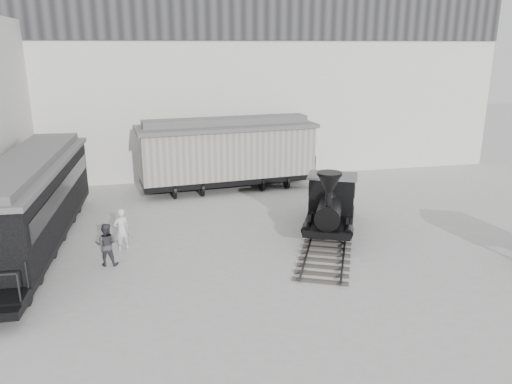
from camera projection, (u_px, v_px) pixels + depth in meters
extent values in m
plane|color=#9E9E9B|center=(303.00, 276.00, 17.44)|extent=(90.00, 90.00, 0.00)
cube|color=silver|center=(229.00, 84.00, 29.92)|extent=(34.00, 2.40, 11.00)
cube|color=#232326|center=(231.00, 12.00, 27.62)|extent=(34.00, 0.12, 3.00)
cube|color=#37322D|center=(329.00, 237.00, 20.78)|extent=(5.39, 8.78, 0.15)
cube|color=#2D2D30|center=(312.00, 234.00, 20.91)|extent=(3.72, 8.02, 0.06)
cube|color=#2D2D30|center=(345.00, 237.00, 20.63)|extent=(3.72, 8.02, 0.06)
cylinder|color=black|center=(310.00, 226.00, 20.31)|extent=(0.54, 1.00, 1.05)
cylinder|color=black|center=(347.00, 228.00, 20.02)|extent=(0.54, 1.00, 1.05)
cylinder|color=black|center=(313.00, 216.00, 21.48)|extent=(0.54, 1.00, 1.05)
cylinder|color=black|center=(348.00, 218.00, 21.18)|extent=(0.54, 1.00, 1.05)
cube|color=black|center=(330.00, 219.00, 20.72)|extent=(3.17, 3.92, 0.27)
cylinder|color=black|center=(329.00, 210.00, 19.92)|extent=(1.78, 2.39, 0.95)
cylinder|color=black|center=(328.00, 199.00, 18.90)|extent=(0.33, 0.33, 0.57)
cone|color=black|center=(329.00, 183.00, 18.72)|extent=(1.21, 1.21, 0.67)
sphere|color=black|center=(330.00, 197.00, 20.14)|extent=(0.50, 0.50, 0.50)
cube|color=black|center=(332.00, 194.00, 21.27)|extent=(2.23, 1.95, 1.48)
cube|color=#5C5C5C|center=(333.00, 176.00, 21.05)|extent=(2.48, 2.20, 0.08)
cube|color=black|center=(334.00, 194.00, 23.04)|extent=(2.36, 2.45, 0.86)
cylinder|color=black|center=(185.00, 185.00, 27.22)|extent=(2.16, 1.03, 0.84)
cylinder|color=black|center=(268.00, 178.00, 28.66)|extent=(2.16, 1.03, 0.84)
cube|color=black|center=(227.00, 178.00, 27.88)|extent=(9.63, 3.51, 0.31)
cube|color=gray|center=(227.00, 152.00, 27.47)|extent=(9.64, 3.61, 2.62)
cube|color=#5C5C5C|center=(226.00, 126.00, 27.07)|extent=(9.98, 3.95, 0.21)
cube|color=#5C5C5C|center=(226.00, 121.00, 26.98)|extent=(9.08, 2.11, 0.38)
cylinder|color=black|center=(1.00, 286.00, 15.88)|extent=(2.04, 0.87, 0.76)
cylinder|color=black|center=(54.00, 211.00, 23.10)|extent=(2.04, 0.87, 0.76)
cube|color=black|center=(32.00, 237.00, 19.43)|extent=(3.14, 12.66, 0.27)
cube|color=black|center=(31.00, 199.00, 19.56)|extent=(3.14, 11.03, 2.45)
cube|color=black|center=(64.00, 189.00, 19.66)|extent=(0.60, 10.16, 0.68)
cube|color=#5C5C5C|center=(26.00, 166.00, 19.19)|extent=(3.35, 11.40, 0.18)
imported|color=silver|center=(122.00, 230.00, 19.40)|extent=(0.73, 0.64, 1.70)
imported|color=#3B3B41|center=(106.00, 244.00, 18.09)|extent=(0.88, 0.74, 1.61)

